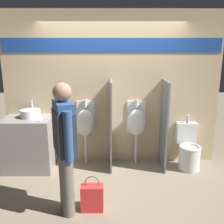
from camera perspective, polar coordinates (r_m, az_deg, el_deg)
ground_plane at (r=4.32m, az=0.02°, el=-14.18°), size 16.00×16.00×0.00m
display_wall at (r=4.45m, az=-0.04°, el=5.29°), size 3.82×0.07×2.70m
sink_counter at (r=4.59m, az=-18.46°, el=-6.90°), size 0.83×0.61×0.92m
sink_basin at (r=4.47m, az=-18.15°, el=-0.32°), size 0.33×0.33×0.27m
cell_phone at (r=4.26m, az=-16.26°, el=-1.76°), size 0.07×0.14×0.01m
divider_near_counter at (r=4.29m, az=-0.22°, el=-3.14°), size 0.03×0.54×1.55m
divider_mid at (r=4.39m, az=11.77°, el=-3.05°), size 0.03×0.54×1.55m
urinal_near_counter at (r=4.46m, az=-6.10°, el=-2.45°), size 0.34×0.26×1.19m
urinal_far at (r=4.46m, az=5.64°, el=-2.42°), size 0.34×0.26×1.19m
toilet at (r=4.65m, az=17.09°, el=-8.37°), size 0.38×0.54×0.92m
person_in_vest at (r=3.10m, az=-10.81°, el=-6.44°), size 0.36×0.56×1.69m
shopping_bag at (r=3.44m, az=-4.55°, el=-18.87°), size 0.29×0.16×0.49m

